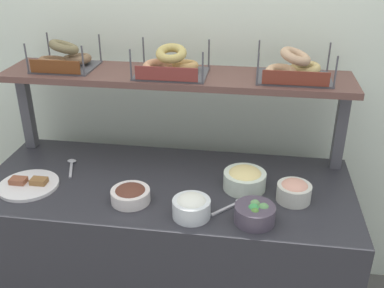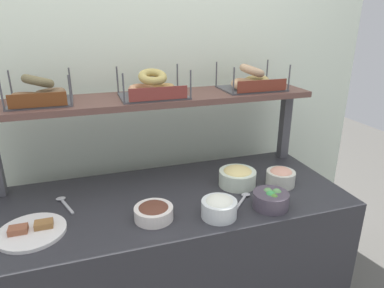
{
  "view_description": "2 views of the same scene",
  "coord_description": "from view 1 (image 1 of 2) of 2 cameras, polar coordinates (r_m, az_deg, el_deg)",
  "views": [
    {
      "loc": [
        0.37,
        -1.7,
        1.9
      ],
      "look_at": [
        0.11,
        0.03,
        1.04
      ],
      "focal_mm": 41.89,
      "sensor_mm": 36.0,
      "label": 1
    },
    {
      "loc": [
        -0.36,
        -1.41,
        1.65
      ],
      "look_at": [
        0.11,
        0.0,
        1.1
      ],
      "focal_mm": 32.26,
      "sensor_mm": 36.0,
      "label": 2
    }
  ],
  "objects": [
    {
      "name": "deli_counter",
      "position": [
        2.28,
        -3.01,
        -14.2
      ],
      "size": [
        1.66,
        0.7,
        0.85
      ],
      "primitive_type": "cube",
      "color": "#2D2D33",
      "rests_on": "ground_plane"
    },
    {
      "name": "bagel_basket_plain",
      "position": [
        2.05,
        12.83,
        9.32
      ],
      "size": [
        0.33,
        0.25,
        0.14
      ],
      "color": "#4C4C51",
      "rests_on": "upper_shelf"
    },
    {
      "name": "shelf_riser_right",
      "position": [
        2.18,
        18.38,
        1.84
      ],
      "size": [
        0.05,
        0.05,
        0.4
      ],
      "primitive_type": "cube",
      "color": "#4C4C51",
      "rests_on": "deli_counter"
    },
    {
      "name": "back_wall",
      "position": [
        2.38,
        -0.85,
        9.11
      ],
      "size": [
        2.86,
        0.06,
        2.4
      ],
      "primitive_type": "cube",
      "color": "white",
      "rests_on": "ground_plane"
    },
    {
      "name": "bowl_chocolate_spread",
      "position": [
        1.9,
        -7.84,
        -6.36
      ],
      "size": [
        0.16,
        0.16,
        0.07
      ],
      "color": "white",
      "rests_on": "deli_counter"
    },
    {
      "name": "bowl_veggie_mix",
      "position": [
        1.78,
        8.03,
        -8.7
      ],
      "size": [
        0.16,
        0.16,
        0.08
      ],
      "color": "#504654",
      "rests_on": "deli_counter"
    },
    {
      "name": "bowl_egg_salad",
      "position": [
        1.98,
        6.72,
        -4.4
      ],
      "size": [
        0.19,
        0.19,
        0.1
      ],
      "color": "white",
      "rests_on": "deli_counter"
    },
    {
      "name": "bowl_cream_cheese",
      "position": [
        1.79,
        -0.07,
        -7.94
      ],
      "size": [
        0.15,
        0.15,
        0.1
      ],
      "color": "white",
      "rests_on": "deli_counter"
    },
    {
      "name": "serving_plate_white",
      "position": [
        2.12,
        -20.07,
        -4.88
      ],
      "size": [
        0.26,
        0.26,
        0.04
      ],
      "color": "white",
      "rests_on": "deli_counter"
    },
    {
      "name": "bowl_lox_spread",
      "position": [
        1.93,
        12.86,
        -5.83
      ],
      "size": [
        0.14,
        0.14,
        0.09
      ],
      "color": "silver",
      "rests_on": "deli_counter"
    },
    {
      "name": "bagel_basket_sesame",
      "position": [
        2.06,
        -2.71,
        10.02
      ],
      "size": [
        0.33,
        0.25,
        0.14
      ],
      "color": "#4C4C51",
      "rests_on": "upper_shelf"
    },
    {
      "name": "upper_shelf",
      "position": [
        2.1,
        -2.1,
        8.58
      ],
      "size": [
        1.62,
        0.32,
        0.03
      ],
      "primitive_type": "cube",
      "color": "brown",
      "rests_on": "shelf_riser_left"
    },
    {
      "name": "serving_spoon_by_edge",
      "position": [
        1.88,
        5.33,
        -7.7
      ],
      "size": [
        0.14,
        0.14,
        0.01
      ],
      "color": "#B7B7BC",
      "rests_on": "deli_counter"
    },
    {
      "name": "bagel_basket_poppy",
      "position": [
        2.25,
        -15.89,
        10.46
      ],
      "size": [
        0.29,
        0.26,
        0.14
      ],
      "color": "#4C4C51",
      "rests_on": "upper_shelf"
    },
    {
      "name": "shelf_riser_left",
      "position": [
        2.43,
        -20.28,
        4.02
      ],
      "size": [
        0.05,
        0.05,
        0.4
      ],
      "primitive_type": "cube",
      "color": "#4C4C51",
      "rests_on": "deli_counter"
    },
    {
      "name": "serving_spoon_near_plate",
      "position": [
        2.24,
        -15.1,
        -2.58
      ],
      "size": [
        0.08,
        0.17,
        0.01
      ],
      "color": "#B7B7BC",
      "rests_on": "deli_counter"
    }
  ]
}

